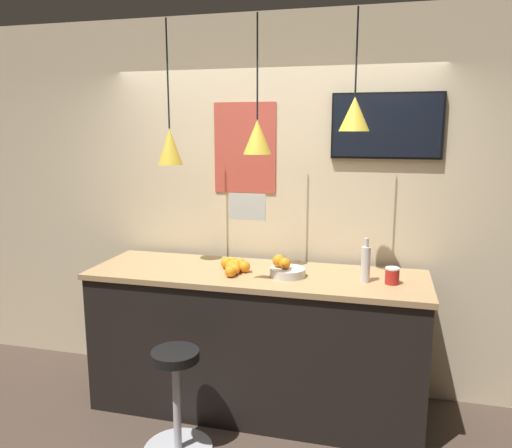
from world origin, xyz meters
TOP-DOWN VIEW (x-y plane):
  - back_wall at (0.00, 1.24)m, footprint 8.00×0.06m
  - service_counter at (0.00, 0.76)m, footprint 2.40×0.74m
  - bar_stool at (-0.36, 0.13)m, footprint 0.44×0.44m
  - fruit_bowl at (0.22, 0.72)m, footprint 0.25×0.25m
  - orange_pile at (-0.16, 0.74)m, footprint 0.24×0.31m
  - juice_bottle at (0.76, 0.72)m, footprint 0.06×0.06m
  - spread_jar at (0.94, 0.72)m, footprint 0.09×0.09m
  - pendant_lamp_left at (-0.65, 0.80)m, footprint 0.18×0.18m
  - pendant_lamp_middle at (0.00, 0.80)m, footprint 0.19×0.19m
  - pendant_lamp_right at (0.65, 0.80)m, footprint 0.20×0.20m
  - mounted_tv at (0.85, 1.19)m, footprint 0.78×0.04m
  - hanging_menu_board at (0.02, 0.47)m, footprint 0.24×0.01m
  - wall_poster at (-0.20, 1.20)m, footprint 0.49×0.01m

SIDE VIEW (x-z plane):
  - bar_stool at x=-0.36m, z-range 0.05..0.74m
  - service_counter at x=0.00m, z-range 0.00..1.05m
  - orange_pile at x=-0.16m, z-range 1.04..1.13m
  - fruit_bowl at x=0.22m, z-range 1.02..1.16m
  - spread_jar at x=0.94m, z-range 1.04..1.16m
  - juice_bottle at x=0.76m, z-range 1.02..1.32m
  - back_wall at x=0.00m, z-range 0.00..2.90m
  - hanging_menu_board at x=0.02m, z-range 1.48..1.65m
  - wall_poster at x=-0.20m, z-range 1.56..2.25m
  - pendant_lamp_left at x=-0.65m, z-range 1.42..2.43m
  - pendant_lamp_middle at x=0.00m, z-range 1.54..2.46m
  - mounted_tv at x=0.85m, z-range 1.84..2.30m
  - pendant_lamp_right at x=0.65m, z-range 1.76..2.53m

